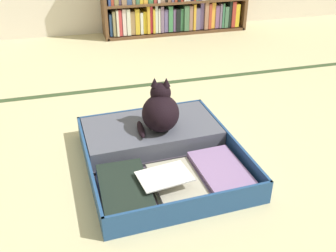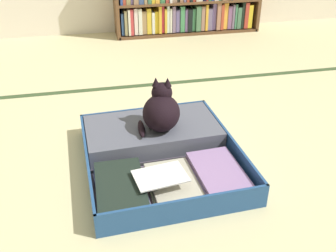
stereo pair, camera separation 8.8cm
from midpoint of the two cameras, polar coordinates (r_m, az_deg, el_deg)
name	(u,v)px [view 1 (the left image)]	position (r m, az deg, el deg)	size (l,w,h in m)	color
ground_plane	(198,180)	(1.78, 3.04, -7.89)	(10.00, 10.00, 0.00)	beige
tatami_border	(146,85)	(2.69, -4.15, 6.05)	(4.80, 0.05, 0.00)	#344829
open_suitcase	(158,150)	(1.89, -2.81, -3.57)	(0.73, 0.82, 0.11)	navy
black_cat	(160,111)	(1.90, -2.48, 2.24)	(0.24, 0.26, 0.26)	black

